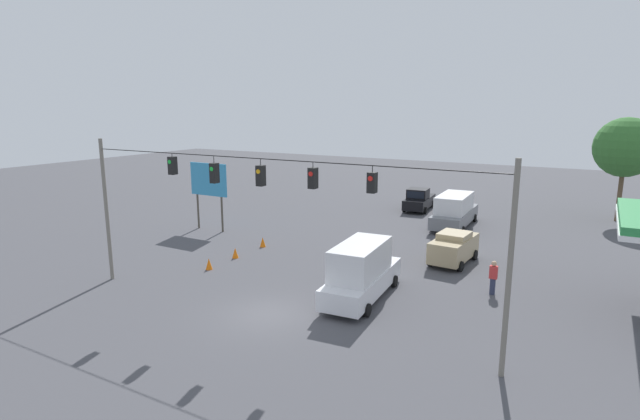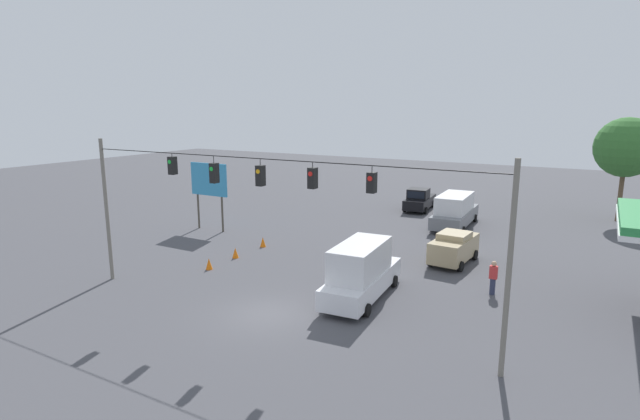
{
  "view_description": "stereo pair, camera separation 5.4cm",
  "coord_description": "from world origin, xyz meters",
  "px_view_note": "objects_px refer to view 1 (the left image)",
  "views": [
    {
      "loc": [
        -13.01,
        17.95,
        9.62
      ],
      "look_at": [
        0.78,
        -6.43,
        3.81
      ],
      "focal_mm": 28.0,
      "sensor_mm": 36.0,
      "label": 1
    },
    {
      "loc": [
        -13.06,
        17.92,
        9.62
      ],
      "look_at": [
        0.78,
        -6.43,
        3.81
      ],
      "focal_mm": 28.0,
      "sensor_mm": 36.0,
      "label": 2
    }
  ],
  "objects_px": {
    "traffic_cone_second": "(235,253)",
    "traffic_cone_third": "(263,242)",
    "pickup_truck_black_withflow_deep": "(419,200)",
    "box_truck_grey_oncoming_deep": "(454,210)",
    "tree_horizon_left": "(625,148)",
    "roadside_billboard": "(209,183)",
    "pedestrian": "(493,277)",
    "box_truck_white_crossing_near": "(361,271)",
    "traffic_cone_nearest": "(209,264)",
    "sedan_tan_oncoming_far": "(454,247)",
    "overhead_signal_span": "(261,207)"
  },
  "relations": [
    {
      "from": "traffic_cone_second",
      "to": "tree_horizon_left",
      "type": "bearing_deg",
      "value": -131.44
    },
    {
      "from": "box_truck_white_crossing_near",
      "to": "traffic_cone_second",
      "type": "height_order",
      "value": "box_truck_white_crossing_near"
    },
    {
      "from": "tree_horizon_left",
      "to": "traffic_cone_nearest",
      "type": "bearing_deg",
      "value": 51.52
    },
    {
      "from": "pedestrian",
      "to": "tree_horizon_left",
      "type": "relative_size",
      "value": 0.21
    },
    {
      "from": "overhead_signal_span",
      "to": "tree_horizon_left",
      "type": "height_order",
      "value": "tree_horizon_left"
    },
    {
      "from": "box_truck_white_crossing_near",
      "to": "sedan_tan_oncoming_far",
      "type": "xyz_separation_m",
      "value": [
        -2.53,
        -8.24,
        -0.42
      ]
    },
    {
      "from": "box_truck_white_crossing_near",
      "to": "roadside_billboard",
      "type": "bearing_deg",
      "value": -23.74
    },
    {
      "from": "sedan_tan_oncoming_far",
      "to": "tree_horizon_left",
      "type": "bearing_deg",
      "value": -116.1
    },
    {
      "from": "sedan_tan_oncoming_far",
      "to": "traffic_cone_second",
      "type": "xyz_separation_m",
      "value": [
        12.57,
        5.93,
        -0.68
      ]
    },
    {
      "from": "traffic_cone_nearest",
      "to": "traffic_cone_second",
      "type": "relative_size",
      "value": 1.0
    },
    {
      "from": "roadside_billboard",
      "to": "box_truck_white_crossing_near",
      "type": "bearing_deg",
      "value": 156.26
    },
    {
      "from": "sedan_tan_oncoming_far",
      "to": "traffic_cone_second",
      "type": "bearing_deg",
      "value": 25.28
    },
    {
      "from": "box_truck_white_crossing_near",
      "to": "traffic_cone_nearest",
      "type": "relative_size",
      "value": 9.94
    },
    {
      "from": "roadside_billboard",
      "to": "traffic_cone_nearest",
      "type": "bearing_deg",
      "value": 131.11
    },
    {
      "from": "sedan_tan_oncoming_far",
      "to": "box_truck_grey_oncoming_deep",
      "type": "relative_size",
      "value": 0.6
    },
    {
      "from": "traffic_cone_third",
      "to": "roadside_billboard",
      "type": "distance_m",
      "value": 7.61
    },
    {
      "from": "pedestrian",
      "to": "pickup_truck_black_withflow_deep",
      "type": "bearing_deg",
      "value": -61.46
    },
    {
      "from": "sedan_tan_oncoming_far",
      "to": "traffic_cone_third",
      "type": "bearing_deg",
      "value": 13.09
    },
    {
      "from": "roadside_billboard",
      "to": "sedan_tan_oncoming_far",
      "type": "bearing_deg",
      "value": -177.12
    },
    {
      "from": "traffic_cone_nearest",
      "to": "pedestrian",
      "type": "height_order",
      "value": "pedestrian"
    },
    {
      "from": "pickup_truck_black_withflow_deep",
      "to": "tree_horizon_left",
      "type": "height_order",
      "value": "tree_horizon_left"
    },
    {
      "from": "box_truck_white_crossing_near",
      "to": "pickup_truck_black_withflow_deep",
      "type": "distance_m",
      "value": 23.45
    },
    {
      "from": "traffic_cone_second",
      "to": "roadside_billboard",
      "type": "relative_size",
      "value": 0.13
    },
    {
      "from": "pickup_truck_black_withflow_deep",
      "to": "sedan_tan_oncoming_far",
      "type": "bearing_deg",
      "value": 115.96
    },
    {
      "from": "box_truck_grey_oncoming_deep",
      "to": "traffic_cone_nearest",
      "type": "relative_size",
      "value": 10.93
    },
    {
      "from": "sedan_tan_oncoming_far",
      "to": "tree_horizon_left",
      "type": "height_order",
      "value": "tree_horizon_left"
    },
    {
      "from": "traffic_cone_second",
      "to": "traffic_cone_third",
      "type": "height_order",
      "value": "same"
    },
    {
      "from": "pickup_truck_black_withflow_deep",
      "to": "box_truck_grey_oncoming_deep",
      "type": "relative_size",
      "value": 0.72
    },
    {
      "from": "sedan_tan_oncoming_far",
      "to": "pedestrian",
      "type": "distance_m",
      "value": 5.4
    },
    {
      "from": "box_truck_grey_oncoming_deep",
      "to": "sedan_tan_oncoming_far",
      "type": "bearing_deg",
      "value": 104.56
    },
    {
      "from": "box_truck_white_crossing_near",
      "to": "traffic_cone_second",
      "type": "xyz_separation_m",
      "value": [
        10.03,
        -2.3,
        -1.1
      ]
    },
    {
      "from": "tree_horizon_left",
      "to": "sedan_tan_oncoming_far",
      "type": "bearing_deg",
      "value": 63.9
    },
    {
      "from": "roadside_billboard",
      "to": "pedestrian",
      "type": "distance_m",
      "value": 22.72
    },
    {
      "from": "traffic_cone_third",
      "to": "tree_horizon_left",
      "type": "distance_m",
      "value": 31.16
    },
    {
      "from": "pickup_truck_black_withflow_deep",
      "to": "traffic_cone_third",
      "type": "bearing_deg",
      "value": 73.04
    },
    {
      "from": "traffic_cone_second",
      "to": "traffic_cone_third",
      "type": "bearing_deg",
      "value": -90.06
    },
    {
      "from": "pedestrian",
      "to": "traffic_cone_nearest",
      "type": "bearing_deg",
      "value": 14.98
    },
    {
      "from": "traffic_cone_third",
      "to": "traffic_cone_second",
      "type": "bearing_deg",
      "value": 89.94
    },
    {
      "from": "box_truck_white_crossing_near",
      "to": "pickup_truck_black_withflow_deep",
      "type": "height_order",
      "value": "box_truck_white_crossing_near"
    },
    {
      "from": "overhead_signal_span",
      "to": "traffic_cone_second",
      "type": "relative_size",
      "value": 31.06
    },
    {
      "from": "roadside_billboard",
      "to": "pickup_truck_black_withflow_deep",
      "type": "bearing_deg",
      "value": -127.18
    },
    {
      "from": "traffic_cone_third",
      "to": "pedestrian",
      "type": "distance_m",
      "value": 15.84
    },
    {
      "from": "sedan_tan_oncoming_far",
      "to": "tree_horizon_left",
      "type": "relative_size",
      "value": 0.51
    },
    {
      "from": "pickup_truck_black_withflow_deep",
      "to": "tree_horizon_left",
      "type": "relative_size",
      "value": 0.61
    },
    {
      "from": "sedan_tan_oncoming_far",
      "to": "roadside_billboard",
      "type": "bearing_deg",
      "value": 2.88
    },
    {
      "from": "tree_horizon_left",
      "to": "traffic_cone_third",
      "type": "bearing_deg",
      "value": 44.82
    },
    {
      "from": "overhead_signal_span",
      "to": "box_truck_grey_oncoming_deep",
      "type": "height_order",
      "value": "overhead_signal_span"
    },
    {
      "from": "box_truck_grey_oncoming_deep",
      "to": "traffic_cone_second",
      "type": "bearing_deg",
      "value": 57.3
    },
    {
      "from": "box_truck_grey_oncoming_deep",
      "to": "pedestrian",
      "type": "bearing_deg",
      "value": 112.16
    },
    {
      "from": "pickup_truck_black_withflow_deep",
      "to": "pedestrian",
      "type": "bearing_deg",
      "value": 118.54
    }
  ]
}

